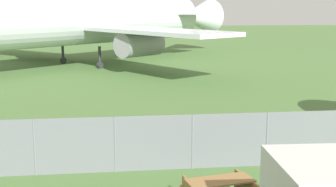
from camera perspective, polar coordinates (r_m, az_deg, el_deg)
perimeter_fence at (r=15.33m, az=-6.44°, el=-6.20°), size 56.07×0.07×1.86m
airplane at (r=41.90m, az=-11.98°, el=8.66°), size 33.45×30.38×12.84m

